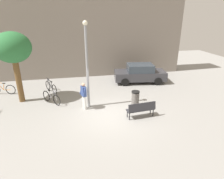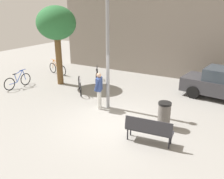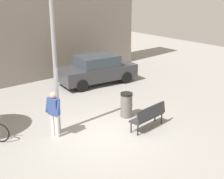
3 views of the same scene
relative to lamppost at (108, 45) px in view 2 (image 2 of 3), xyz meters
name	(u,v)px [view 2 (image 2 of 3)]	position (x,y,z in m)	size (l,w,h in m)	color
ground_plane	(115,125)	(1.12, -1.40, -2.86)	(36.00, 36.00, 0.00)	gray
building_facade	(179,18)	(1.12, 7.17, 0.82)	(16.49, 2.00, 7.37)	gray
lamppost	(108,45)	(0.00, 0.00, 0.00)	(0.28, 0.28, 5.10)	gray
person_by_lamppost	(99,88)	(-0.30, -0.27, -1.90)	(0.41, 0.63, 1.67)	white
park_bench	(149,129)	(2.72, -1.95, -2.32)	(1.64, 0.63, 0.92)	#2D2D33
plaza_tree	(56,24)	(-4.28, 1.67, 0.60)	(2.20, 2.20, 4.48)	brown
bicycle_blue	(18,81)	(-5.92, -0.07, -2.48)	(0.10, 1.81, 0.97)	black
bicycle_black	(97,76)	(-2.53, 2.99, -2.48)	(0.95, 1.59, 0.97)	black
bicycle_silver	(80,86)	(-2.32, 0.97, -2.48)	(1.22, 1.41, 0.97)	black
bicycle_orange	(57,69)	(-5.88, 3.21, -2.48)	(1.78, 0.43, 0.97)	black
trash_bin	(164,115)	(2.82, -0.59, -2.35)	(0.50, 0.50, 1.02)	#66605B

